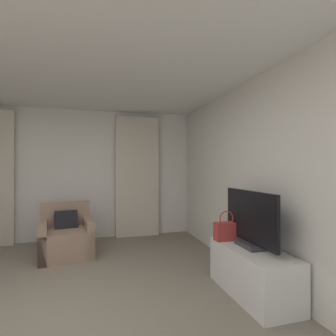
% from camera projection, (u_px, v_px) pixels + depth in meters
% --- Properties ---
extents(ground_plane, '(12.00, 12.00, 0.00)m').
position_uv_depth(ground_plane, '(34.00, 332.00, 2.26)').
color(ground_plane, gray).
extents(wall_window, '(5.12, 0.06, 2.60)m').
position_uv_depth(wall_window, '(68.00, 174.00, 5.18)').
color(wall_window, silver).
rests_on(wall_window, ground).
extents(wall_right, '(0.06, 6.12, 2.60)m').
position_uv_depth(wall_right, '(279.00, 179.00, 2.95)').
color(wall_right, silver).
rests_on(wall_right, ground).
extents(ceiling, '(5.12, 6.12, 0.06)m').
position_uv_depth(ceiling, '(33.00, 30.00, 2.26)').
color(ceiling, white).
rests_on(ceiling, wall_left).
extents(curtain_right_panel, '(0.90, 0.06, 2.50)m').
position_uv_depth(curtain_right_panel, '(138.00, 176.00, 5.43)').
color(curtain_right_panel, beige).
rests_on(curtain_right_panel, ground).
extents(armchair, '(0.91, 0.90, 0.84)m').
position_uv_depth(armchair, '(66.00, 238.00, 4.22)').
color(armchair, '#997A66').
rests_on(armchair, ground).
extents(tv_console, '(0.51, 1.12, 0.53)m').
position_uv_depth(tv_console, '(252.00, 272.00, 2.91)').
color(tv_console, white).
rests_on(tv_console, ground).
extents(tv_flatscreen, '(0.20, 0.96, 0.64)m').
position_uv_depth(tv_flatscreen, '(250.00, 221.00, 2.95)').
color(tv_flatscreen, '#333338').
rests_on(tv_flatscreen, tv_console).
extents(handbag_primary, '(0.30, 0.14, 0.37)m').
position_uv_depth(handbag_primary, '(226.00, 230.00, 3.24)').
color(handbag_primary, '#B73833').
rests_on(handbag_primary, tv_console).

